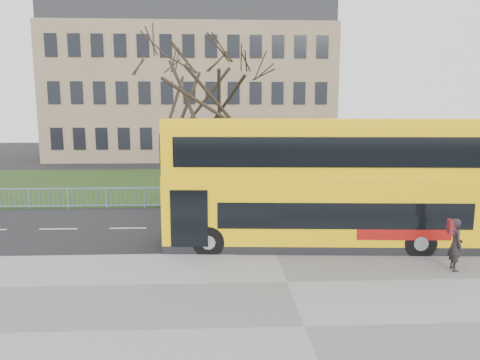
# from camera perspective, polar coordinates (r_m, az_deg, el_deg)

# --- Properties ---
(ground) EXTENTS (120.00, 120.00, 0.00)m
(ground) POSITION_cam_1_polar(r_m,az_deg,el_deg) (16.75, 4.12, -8.44)
(ground) COLOR black
(ground) RESTS_ON ground
(pavement) EXTENTS (80.00, 10.50, 0.12)m
(pavement) POSITION_cam_1_polar(r_m,az_deg,el_deg) (10.54, 8.60, -19.01)
(pavement) COLOR slate
(pavement) RESTS_ON ground
(kerb) EXTENTS (80.00, 0.20, 0.14)m
(kerb) POSITION_cam_1_polar(r_m,az_deg,el_deg) (15.27, 4.80, -9.91)
(kerb) COLOR gray
(kerb) RESTS_ON ground
(grass_verge) EXTENTS (80.00, 15.40, 0.08)m
(grass_verge) POSITION_cam_1_polar(r_m,az_deg,el_deg) (30.64, 1.03, -0.41)
(grass_verge) COLOR #233914
(grass_verge) RESTS_ON ground
(guard_railing) EXTENTS (40.00, 0.12, 1.10)m
(guard_railing) POSITION_cam_1_polar(r_m,az_deg,el_deg) (22.99, 2.23, -2.24)
(guard_railing) COLOR #7B9ADC
(guard_railing) RESTS_ON ground
(bare_tree) EXTENTS (7.51, 7.51, 10.73)m
(bare_tree) POSITION_cam_1_polar(r_m,az_deg,el_deg) (25.91, -5.06, 9.87)
(bare_tree) COLOR black
(bare_tree) RESTS_ON grass_verge
(civic_building) EXTENTS (30.00, 15.00, 14.00)m
(civic_building) POSITION_cam_1_polar(r_m,az_deg,el_deg) (51.02, -6.15, 11.07)
(civic_building) COLOR #876D55
(civic_building) RESTS_ON ground
(yellow_bus) EXTENTS (11.43, 3.39, 4.73)m
(yellow_bus) POSITION_cam_1_polar(r_m,az_deg,el_deg) (15.98, 10.66, -0.07)
(yellow_bus) COLOR yellow
(yellow_bus) RESTS_ON ground
(pedestrian) EXTENTS (0.49, 0.66, 1.65)m
(pedestrian) POSITION_cam_1_polar(r_m,az_deg,el_deg) (15.00, 26.80, -7.69)
(pedestrian) COLOR black
(pedestrian) RESTS_ON pavement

